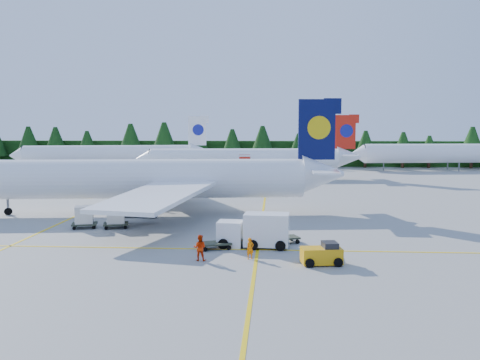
# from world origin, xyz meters

# --- Properties ---
(ground) EXTENTS (320.00, 320.00, 0.00)m
(ground) POSITION_xyz_m (0.00, 0.00, 0.00)
(ground) COLOR #9E9E99
(ground) RESTS_ON ground
(taxi_stripe_a) EXTENTS (0.25, 120.00, 0.01)m
(taxi_stripe_a) POSITION_xyz_m (-14.00, 20.00, 0.01)
(taxi_stripe_a) COLOR yellow
(taxi_stripe_a) RESTS_ON ground
(taxi_stripe_b) EXTENTS (0.25, 120.00, 0.01)m
(taxi_stripe_b) POSITION_xyz_m (6.00, 20.00, 0.01)
(taxi_stripe_b) COLOR yellow
(taxi_stripe_b) RESTS_ON ground
(taxi_stripe_cross) EXTENTS (80.00, 0.25, 0.01)m
(taxi_stripe_cross) POSITION_xyz_m (0.00, -6.00, 0.01)
(taxi_stripe_cross) COLOR yellow
(taxi_stripe_cross) RESTS_ON ground
(treeline_hedge) EXTENTS (220.00, 4.00, 6.00)m
(treeline_hedge) POSITION_xyz_m (0.00, 82.00, 3.00)
(treeline_hedge) COLOR black
(treeline_hedge) RESTS_ON ground
(airliner_navy) EXTENTS (43.17, 35.33, 12.57)m
(airliner_navy) POSITION_xyz_m (-8.55, 10.21, 3.78)
(airliner_navy) COLOR white
(airliner_navy) RESTS_ON ground
(airliner_red) EXTENTS (39.86, 32.66, 11.59)m
(airliner_red) POSITION_xyz_m (1.10, 49.49, 3.49)
(airliner_red) COLOR white
(airliner_red) RESTS_ON ground
(airliner_far_left) EXTENTS (39.72, 11.27, 11.67)m
(airliner_far_left) POSITION_xyz_m (-28.44, 62.17, 3.66)
(airliner_far_left) COLOR white
(airliner_far_left) RESTS_ON ground
(airliner_far_right) EXTENTS (41.43, 8.92, 12.07)m
(airliner_far_right) POSITION_xyz_m (42.70, 70.81, 3.79)
(airliner_far_right) COLOR white
(airliner_far_right) RESTS_ON ground
(service_truck) EXTENTS (5.81, 2.44, 2.74)m
(service_truck) POSITION_xyz_m (5.64, -5.08, 1.36)
(service_truck) COLOR white
(service_truck) RESTS_ON ground
(baggage_tug) EXTENTS (2.98, 1.90, 1.49)m
(baggage_tug) POSITION_xyz_m (10.67, -10.10, 0.73)
(baggage_tug) COLOR orange
(baggage_tug) RESTS_ON ground
(dolly_train) EXTENTS (8.24, 4.79, 0.14)m
(dolly_train) POSITION_xyz_m (5.36, -4.63, 0.45)
(dolly_train) COLOR #2E3426
(dolly_train) RESTS_ON ground
(uld_pair) EXTENTS (5.62, 2.56, 1.77)m
(uld_pair) POSITION_xyz_m (-9.19, 1.94, 1.19)
(uld_pair) COLOR #2E3426
(uld_pair) RESTS_ON ground
(crew_a) EXTENTS (0.68, 0.62, 1.57)m
(crew_a) POSITION_xyz_m (5.55, -8.93, 0.78)
(crew_a) COLOR orange
(crew_a) RESTS_ON ground
(crew_b) EXTENTS (0.97, 0.78, 1.89)m
(crew_b) POSITION_xyz_m (1.95, -9.62, 0.95)
(crew_b) COLOR red
(crew_b) RESTS_ON ground
(crew_c) EXTENTS (0.58, 0.76, 1.68)m
(crew_c) POSITION_xyz_m (7.27, -3.61, 0.84)
(crew_c) COLOR #F14F05
(crew_c) RESTS_ON ground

